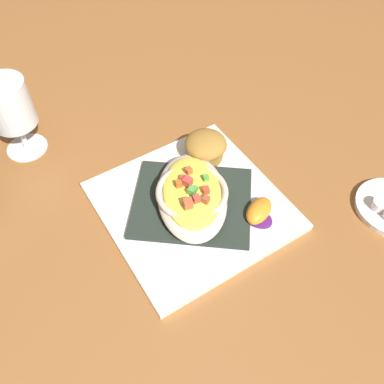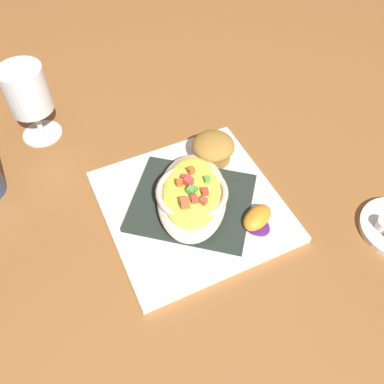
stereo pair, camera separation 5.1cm
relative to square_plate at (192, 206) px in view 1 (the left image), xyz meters
name	(u,v)px [view 1 (the left image)]	position (x,y,z in m)	size (l,w,h in m)	color
ground_plane	(192,208)	(0.00, 0.00, -0.01)	(2.60, 2.60, 0.00)	#945D2F
square_plate	(192,206)	(0.00, 0.00, 0.00)	(0.27, 0.27, 0.01)	white
folded_napkin	(192,202)	(0.00, 0.00, 0.01)	(0.16, 0.19, 0.01)	#252F27
gratin_dish	(192,194)	(0.00, 0.00, 0.03)	(0.19, 0.21, 0.05)	beige
muffin	(206,147)	(-0.08, -0.07, 0.03)	(0.07, 0.07, 0.05)	#A37531
orange_garnish	(259,212)	(-0.06, 0.09, 0.02)	(0.06, 0.06, 0.03)	#4B1B69
stemmed_glass	(10,108)	(0.15, -0.30, 0.09)	(0.08, 0.08, 0.14)	white
creamer_cup_0	(379,205)	(-0.23, 0.20, 0.01)	(0.02, 0.02, 0.02)	white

